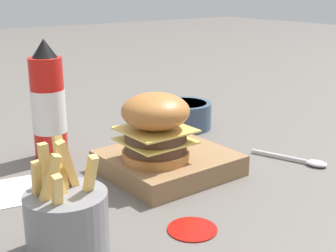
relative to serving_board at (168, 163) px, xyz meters
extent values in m
plane|color=#5B5651|center=(0.04, -0.03, -0.02)|extent=(6.00, 6.00, 0.00)
cube|color=olive|center=(0.00, 0.00, 0.00)|extent=(0.21, 0.20, 0.04)
cylinder|color=#AD6B33|center=(-0.04, -0.01, 0.03)|extent=(0.11, 0.11, 0.02)
cylinder|color=#4C3323|center=(-0.04, -0.01, 0.04)|extent=(0.11, 0.11, 0.02)
cube|color=#EAC656|center=(-0.04, -0.01, 0.05)|extent=(0.11, 0.11, 0.00)
cylinder|color=#4C3323|center=(-0.04, -0.01, 0.06)|extent=(0.11, 0.11, 0.02)
cube|color=#EAC656|center=(-0.04, -0.01, 0.07)|extent=(0.11, 0.11, 0.00)
ellipsoid|color=#AD6B33|center=(-0.04, -0.01, 0.10)|extent=(0.11, 0.11, 0.06)
cylinder|color=red|center=(-0.13, 0.19, 0.08)|extent=(0.06, 0.06, 0.19)
cylinder|color=silver|center=(-0.13, 0.19, 0.08)|extent=(0.06, 0.06, 0.08)
cone|color=black|center=(-0.13, 0.19, 0.19)|extent=(0.05, 0.05, 0.03)
cylinder|color=slate|center=(-0.26, -0.13, 0.02)|extent=(0.10, 0.10, 0.08)
cube|color=#E5B760|center=(-0.28, -0.11, 0.07)|extent=(0.02, 0.03, 0.08)
cube|color=#E5B760|center=(-0.24, -0.12, 0.08)|extent=(0.04, 0.02, 0.10)
cube|color=#E5B760|center=(-0.26, -0.13, 0.06)|extent=(0.02, 0.03, 0.06)
cube|color=#E5B760|center=(-0.23, -0.14, 0.07)|extent=(0.02, 0.03, 0.08)
cube|color=#E5B760|center=(-0.25, -0.11, 0.08)|extent=(0.02, 0.04, 0.10)
cube|color=#E5B760|center=(-0.27, -0.15, 0.06)|extent=(0.01, 0.03, 0.07)
cube|color=#E5B760|center=(-0.28, -0.13, 0.07)|extent=(0.03, 0.02, 0.09)
cube|color=#E5B760|center=(-0.28, -0.13, 0.08)|extent=(0.01, 0.01, 0.10)
cylinder|color=#384C66|center=(0.20, 0.19, 0.01)|extent=(0.12, 0.12, 0.06)
cylinder|color=beige|center=(0.20, 0.19, 0.04)|extent=(0.10, 0.10, 0.01)
cylinder|color=silver|center=(0.21, -0.07, -0.01)|extent=(0.04, 0.10, 0.01)
ellipsoid|color=silver|center=(0.23, -0.14, -0.01)|extent=(0.04, 0.05, 0.01)
cylinder|color=#9E140F|center=(-0.10, -0.18, -0.02)|extent=(0.07, 0.07, 0.00)
cube|color=beige|center=(-0.23, 0.08, -0.02)|extent=(0.13, 0.13, 0.00)
camera|label=1|loc=(-0.47, -0.61, 0.30)|focal=50.00mm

